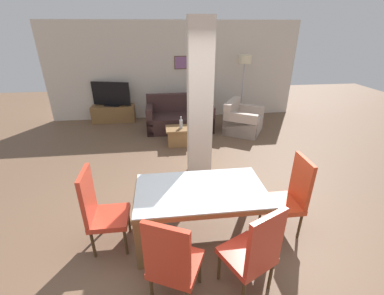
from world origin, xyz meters
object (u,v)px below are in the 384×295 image
Objects in this scene: sofa at (180,118)px; bottle at (181,124)px; armchair at (242,121)px; floor_lamp at (244,65)px; dining_chair_head_left at (100,209)px; dining_chair_head_right at (290,195)px; dining_table at (201,199)px; dining_chair_near_right at (254,251)px; tv_stand at (114,114)px; tv_screen at (111,94)px; coffee_table at (179,136)px; dining_chair_near_left at (172,261)px.

sofa is 1.06m from bottle.
armchair is 0.68× the size of floor_lamp.
dining_chair_head_left and dining_chair_head_right have the same top height.
floor_lamp reaches higher than dining_table.
floor_lamp is at bearing 48.88° from dining_chair_near_right.
dining_chair_head_right is 0.59× the size of floor_lamp.
tv_stand is (-1.82, 4.79, -0.35)m from dining_table.
tv_screen is at bearing -77.94° from armchair.
sofa is at bearing 89.36° from dining_table.
dining_chair_head_left reaches higher than coffee_table.
dining_chair_head_right is 5.67m from tv_stand.
dining_chair_head_right is at bearing 90.00° from dining_chair_head_left.
floor_lamp reaches higher than dining_chair_near_left.
bottle is (-1.65, -0.62, 0.24)m from armchair.
dining_chair_head_left is at bearing 72.40° from sofa.
sofa is (1.26, 3.99, -0.26)m from dining_chair_head_left.
armchair is 3.71m from tv_screen.
bottle is (0.40, 3.81, -0.04)m from dining_chair_near_left.
floor_lamp is at bearing -161.55° from sofa.
coffee_table is at bearing 90.97° from dining_table.
dining_chair_near_left is at bearing 118.52° from dining_chair_head_right.
dining_chair_near_left is at bearing -95.95° from bottle.
tv_stand is (-0.60, 4.79, -0.32)m from dining_chair_head_left.
dining_table is 4.00m from sofa.
dining_chair_head_right is (2.40, 0.00, 0.00)m from dining_chair_head_left.
tv_screen is at bearing 32.05° from dining_chair_head_right.
tv_screen is at bearing 177.27° from floor_lamp.
tv_stand is 3.97m from floor_lamp.
tv_stand is (-1.42, 5.65, -0.32)m from dining_chair_near_left.
floor_lamp is at bearing -2.73° from tv_stand.
dining_table is at bearing -69.24° from tv_stand.
floor_lamp reaches higher than dining_chair_head_right.
dining_chair_near_right is 3.85m from coffee_table.
floor_lamp is (3.15, 4.62, 0.99)m from dining_chair_head_left.
dining_chair_near_right is (0.40, -0.84, -0.03)m from dining_table.
tv_screen is at bearing 134.54° from bottle.
dining_table reaches higher than coffee_table.
bottle is at bearing 157.57° from dining_chair_head_left.
tv_screen is (-3.46, 1.22, 0.52)m from armchair.
tv_screen reaches higher than tv_stand.
armchair is at bearing 48.74° from dining_chair_near_right.
dining_chair_near_left is 0.63× the size of sofa.
dining_chair_near_right reaches higher than coffee_table.
tv_stand is at bearing 134.54° from bottle.
tv_stand is at bearing 32.05° from dining_chair_head_right.
armchair is 1.16× the size of tv_screen.
tv_screen is 0.58× the size of floor_lamp.
tv_screen is (-0.60, 4.79, 0.24)m from dining_chair_head_left.
floor_lamp is (1.93, 1.67, 1.03)m from bottle.
armchair is at bearing 65.26° from dining_table.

